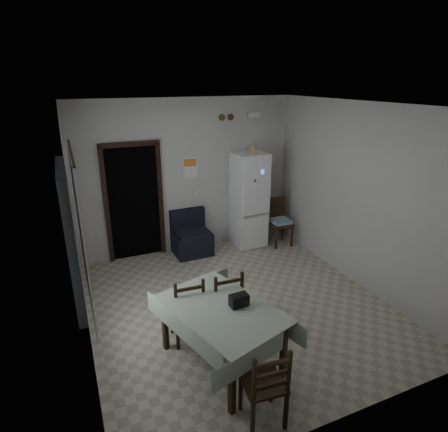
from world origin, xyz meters
name	(u,v)px	position (x,y,z in m)	size (l,w,h in m)	color
ground	(237,304)	(0.00, 0.00, 0.00)	(4.50, 4.50, 0.00)	#AEA58E
ceiling	(240,105)	(0.00, 0.00, 2.90)	(4.20, 4.50, 0.02)	white
wall_back	(188,177)	(0.00, 2.25, 1.45)	(4.20, 0.02, 2.90)	beige
wall_front	(350,296)	(0.00, -2.25, 1.45)	(4.20, 0.02, 2.90)	beige
wall_left	(76,238)	(-2.10, 0.00, 1.45)	(0.02, 4.50, 2.90)	beige
wall_right	(358,196)	(2.10, 0.00, 1.45)	(0.02, 4.50, 2.90)	beige
doorway	(132,200)	(-1.05, 2.45, 1.06)	(1.06, 0.52, 2.22)	black
window_recess	(71,237)	(-2.15, -0.20, 1.55)	(0.10, 1.20, 1.60)	silver
curtain	(82,236)	(-2.04, -0.20, 1.55)	(0.02, 1.45, 1.85)	silver
curtain_rod	(71,151)	(-2.03, -0.20, 2.50)	(0.02, 0.02, 1.60)	black
calendar	(190,168)	(0.05, 2.24, 1.62)	(0.28, 0.02, 0.40)	white
calendar_image	(190,163)	(0.05, 2.23, 1.72)	(0.24, 0.01, 0.14)	orange
light_switch	(196,194)	(0.15, 2.24, 1.10)	(0.08, 0.02, 0.12)	beige
vent_left	(222,117)	(0.70, 2.23, 2.52)	(0.12, 0.12, 0.03)	brown
vent_right	(231,117)	(0.88, 2.23, 2.52)	(0.12, 0.12, 0.03)	brown
emergency_light	(253,115)	(1.35, 2.21, 2.55)	(0.25, 0.07, 0.09)	white
fridge	(249,200)	(1.15, 1.93, 0.94)	(0.61, 0.61, 1.87)	white
tan_cone	(252,148)	(1.19, 1.93, 1.96)	(0.22, 0.22, 0.18)	tan
navy_seat	(192,233)	(-0.06, 1.93, 0.42)	(0.69, 0.67, 0.83)	black
corner_chair	(280,222)	(1.72, 1.62, 0.48)	(0.42, 0.42, 0.96)	black
dining_table	(221,336)	(-0.70, -1.04, 0.38)	(0.96, 1.46, 0.76)	#9AAB92
black_bag	(239,300)	(-0.49, -1.07, 0.83)	(0.21, 0.13, 0.14)	black
dining_chair_far_left	(187,307)	(-0.93, -0.46, 0.47)	(0.40, 0.40, 0.93)	black
dining_chair_far_right	(224,301)	(-0.44, -0.52, 0.48)	(0.41, 0.41, 0.95)	black
dining_chair_near_head	(263,382)	(-0.63, -1.94, 0.46)	(0.40, 0.40, 0.93)	black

